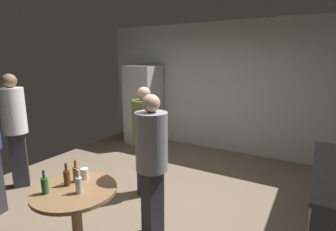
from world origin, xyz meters
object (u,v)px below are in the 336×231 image
(beer_bottle_amber, at_px, (76,174))
(beer_bottle_clear, at_px, (79,184))
(beer_bottle_brown, at_px, (67,177))
(person_in_olive_shirt, at_px, (145,133))
(refrigerator, at_px, (143,105))
(person_in_white_shirt, at_px, (15,122))
(plastic_cup_white, at_px, (85,174))
(beer_bottle_green, at_px, (45,185))
(person_in_gray_shirt, at_px, (152,157))
(foreground_table, at_px, (75,199))

(beer_bottle_amber, height_order, beer_bottle_clear, same)
(beer_bottle_brown, height_order, person_in_olive_shirt, person_in_olive_shirt)
(person_in_olive_shirt, bearing_deg, refrigerator, -170.29)
(person_in_white_shirt, xyz_separation_m, person_in_olive_shirt, (1.81, 0.79, -0.10))
(refrigerator, relative_size, plastic_cup_white, 16.36)
(beer_bottle_green, bearing_deg, beer_bottle_brown, 78.55)
(plastic_cup_white, bearing_deg, beer_bottle_amber, -103.59)
(beer_bottle_amber, bearing_deg, plastic_cup_white, 76.41)
(person_in_gray_shirt, bearing_deg, beer_bottle_brown, -17.56)
(plastic_cup_white, bearing_deg, person_in_olive_shirt, 93.05)
(beer_bottle_clear, distance_m, person_in_white_shirt, 2.16)
(beer_bottle_green, xyz_separation_m, person_in_olive_shirt, (0.01, 1.57, 0.10))
(beer_bottle_amber, height_order, plastic_cup_white, beer_bottle_amber)
(beer_bottle_green, relative_size, person_in_gray_shirt, 0.14)
(refrigerator, xyz_separation_m, person_in_olive_shirt, (1.45, -2.01, 0.02))
(person_in_gray_shirt, bearing_deg, person_in_white_shirt, -63.30)
(beer_bottle_clear, bearing_deg, refrigerator, 116.39)
(foreground_table, height_order, person_in_olive_shirt, person_in_olive_shirt)
(beer_bottle_brown, relative_size, person_in_white_shirt, 0.13)
(person_in_gray_shirt, height_order, person_in_olive_shirt, person_in_gray_shirt)
(refrigerator, distance_m, person_in_olive_shirt, 2.48)
(person_in_white_shirt, bearing_deg, beer_bottle_green, 11.44)
(beer_bottle_clear, bearing_deg, foreground_table, 164.99)
(plastic_cup_white, relative_size, person_in_olive_shirt, 0.07)
(foreground_table, distance_m, plastic_cup_white, 0.28)
(beer_bottle_green, height_order, plastic_cup_white, beer_bottle_green)
(beer_bottle_clear, bearing_deg, beer_bottle_brown, 168.49)
(beer_bottle_amber, relative_size, person_in_white_shirt, 0.13)
(beer_bottle_amber, distance_m, beer_bottle_brown, 0.10)
(beer_bottle_amber, bearing_deg, refrigerator, 114.49)
(beer_bottle_amber, height_order, beer_bottle_green, same)
(beer_bottle_clear, relative_size, person_in_olive_shirt, 0.15)
(beer_bottle_green, distance_m, person_in_olive_shirt, 1.58)
(plastic_cup_white, xyz_separation_m, person_in_olive_shirt, (-0.06, 1.17, 0.13))
(beer_bottle_green, height_order, person_in_olive_shirt, person_in_olive_shirt)
(refrigerator, bearing_deg, beer_bottle_amber, -65.51)
(refrigerator, distance_m, beer_bottle_clear, 3.82)
(foreground_table, distance_m, person_in_white_shirt, 2.09)
(beer_bottle_clear, bearing_deg, plastic_cup_white, 128.01)
(beer_bottle_amber, bearing_deg, beer_bottle_green, -99.99)
(person_in_olive_shirt, bearing_deg, beer_bottle_brown, -24.91)
(beer_bottle_amber, relative_size, beer_bottle_green, 1.00)
(beer_bottle_brown, relative_size, person_in_olive_shirt, 0.15)
(refrigerator, relative_size, person_in_white_shirt, 1.03)
(refrigerator, relative_size, beer_bottle_brown, 7.83)
(beer_bottle_clear, relative_size, plastic_cup_white, 2.09)
(foreground_table, bearing_deg, person_in_gray_shirt, 54.01)
(beer_bottle_clear, distance_m, person_in_olive_shirt, 1.43)
(person_in_gray_shirt, relative_size, person_in_white_shirt, 0.92)
(beer_bottle_brown, xyz_separation_m, beer_bottle_green, (-0.04, -0.21, 0.00))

